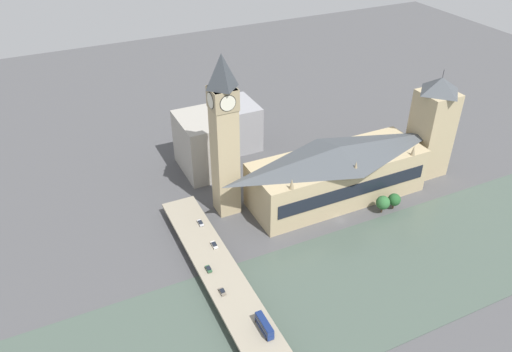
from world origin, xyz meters
TOP-DOWN VIEW (x-y plane):
  - ground_plane at (0.00, 0.00)m, footprint 600.00×600.00m
  - river_water at (-36.80, 0.00)m, footprint 61.59×360.00m
  - parliament_hall at (17.26, -8.00)m, footprint 29.00×86.31m
  - clock_tower at (30.62, 44.27)m, footprint 11.42×11.42m
  - victoria_tower at (17.32, -63.67)m, footprint 17.02×17.02m
  - road_bridge at (-36.80, 65.18)m, footprint 155.18×15.56m
  - double_decker_bus_mid at (-45.36, 62.00)m, footprint 10.32×2.55m
  - car_northbound_lead at (-9.61, 68.84)m, footprint 3.88×1.80m
  - car_northbound_mid at (19.15, 61.69)m, footprint 4.58×1.77m
  - car_northbound_tail at (2.73, 61.60)m, footprint 4.69×1.85m
  - car_southbound_lead at (-23.07, 68.52)m, footprint 3.81×1.79m
  - city_block_west at (69.46, 42.38)m, footprint 32.05×20.88m
  - city_block_center at (86.16, 11.67)m, footprint 27.06×14.81m
  - tree_embankment_near at (-3.14, -20.88)m, footprint 6.59×6.59m
  - tree_embankment_mid at (-2.94, -27.74)m, footprint 6.05×6.05m

SIDE VIEW (x-z plane):
  - ground_plane at x=0.00m, z-range 0.00..0.00m
  - river_water at x=-36.80m, z-range 0.00..0.30m
  - road_bridge at x=-36.80m, z-range 1.68..7.00m
  - tree_embankment_mid at x=-2.94m, z-range 1.04..9.20m
  - tree_embankment_near at x=-3.14m, z-range 1.17..10.16m
  - car_northbound_mid at x=19.15m, z-range 5.32..6.60m
  - car_northbound_lead at x=-9.61m, z-range 5.32..6.75m
  - car_southbound_lead at x=-23.07m, z-range 5.30..6.78m
  - car_northbound_tail at x=2.73m, z-range 5.30..6.79m
  - double_decker_bus_mid at x=-45.36m, z-range 5.56..10.14m
  - city_block_center at x=86.16m, z-range 0.00..25.98m
  - parliament_hall at x=17.26m, z-range -0.08..28.37m
  - city_block_west at x=69.46m, z-range 0.00..29.95m
  - victoria_tower at x=17.32m, z-range -2.00..54.87m
  - clock_tower at x=30.62m, z-range 2.85..79.80m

